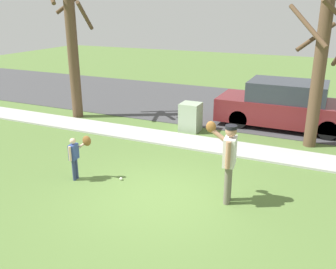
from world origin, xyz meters
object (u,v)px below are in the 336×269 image
(parked_suv_maroon, at_px, (286,105))
(street_tree_near, at_px, (319,69))
(person_child, at_px, (77,152))
(baseball, at_px, (121,179))
(person_adult, at_px, (228,155))
(utility_cabinet, at_px, (190,117))
(street_tree_far, at_px, (71,36))

(parked_suv_maroon, bearing_deg, street_tree_near, -58.57)
(person_child, height_order, baseball, person_child)
(person_adult, distance_m, street_tree_near, 4.83)
(baseball, relative_size, utility_cabinet, 0.08)
(person_child, relative_size, parked_suv_maroon, 0.24)
(person_adult, distance_m, utility_cabinet, 5.01)
(utility_cabinet, height_order, street_tree_near, street_tree_near)
(person_child, bearing_deg, street_tree_far, 120.60)
(person_child, xyz_separation_m, street_tree_near, (5.03, 4.88, 1.66))
(street_tree_near, distance_m, parked_suv_maroon, 2.47)
(person_adult, height_order, person_child, person_adult)
(street_tree_far, bearing_deg, street_tree_near, 2.54)
(person_adult, bearing_deg, parked_suv_maroon, -100.86)
(person_child, distance_m, street_tree_near, 7.20)
(baseball, height_order, utility_cabinet, utility_cabinet)
(person_child, bearing_deg, street_tree_near, 37.03)
(utility_cabinet, height_order, street_tree_far, street_tree_far)
(street_tree_near, relative_size, street_tree_far, 0.77)
(utility_cabinet, bearing_deg, baseball, -91.92)
(baseball, xyz_separation_m, parked_suv_maroon, (3.05, 6.13, 0.75))
(baseball, xyz_separation_m, utility_cabinet, (0.15, 4.35, 0.45))
(person_adult, relative_size, street_tree_far, 0.31)
(person_child, distance_m, baseball, 1.26)
(person_adult, xyz_separation_m, street_tree_near, (1.39, 4.45, 1.27))
(person_child, distance_m, parked_suv_maroon, 7.66)
(person_adult, height_order, baseball, person_adult)
(person_child, xyz_separation_m, street_tree_far, (-3.49, 4.51, 2.34))
(baseball, bearing_deg, person_child, -159.21)
(street_tree_near, bearing_deg, person_child, -135.84)
(person_adult, height_order, street_tree_far, street_tree_far)
(street_tree_far, bearing_deg, person_child, -52.27)
(street_tree_far, bearing_deg, person_adult, -29.72)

